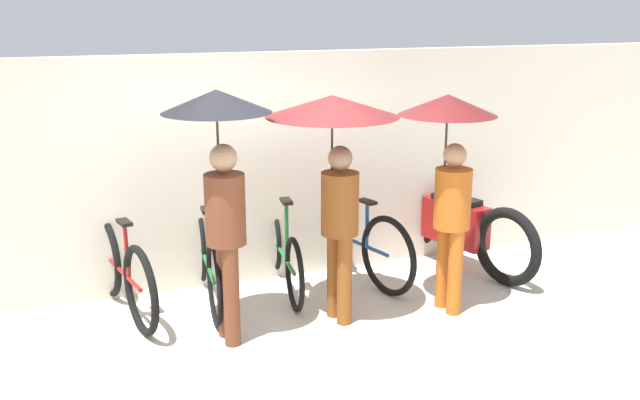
% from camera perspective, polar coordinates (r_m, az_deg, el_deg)
% --- Properties ---
extents(ground_plane, '(30.00, 30.00, 0.00)m').
position_cam_1_polar(ground_plane, '(5.73, -2.24, -12.37)').
color(ground_plane, beige).
extents(back_wall, '(11.38, 0.12, 2.24)m').
position_cam_1_polar(back_wall, '(6.91, -6.99, 2.31)').
color(back_wall, beige).
rests_on(back_wall, ground).
extents(parked_bicycle_0, '(0.51, 1.72, 1.09)m').
position_cam_1_polar(parked_bicycle_0, '(6.55, -15.54, -5.48)').
color(parked_bicycle_0, black).
rests_on(parked_bicycle_0, ground).
extents(parked_bicycle_1, '(0.44, 1.83, 0.97)m').
position_cam_1_polar(parked_bicycle_1, '(6.66, -9.07, -4.77)').
color(parked_bicycle_1, black).
rests_on(parked_bicycle_1, ground).
extents(parked_bicycle_2, '(0.44, 1.71, 1.11)m').
position_cam_1_polar(parked_bicycle_2, '(6.88, -2.97, -4.21)').
color(parked_bicycle_2, black).
rests_on(parked_bicycle_2, ground).
extents(parked_bicycle_3, '(0.58, 1.73, 1.09)m').
position_cam_1_polar(parked_bicycle_3, '(7.10, 2.84, -3.26)').
color(parked_bicycle_3, black).
rests_on(parked_bicycle_3, ground).
extents(pedestrian_leading, '(0.86, 0.86, 2.04)m').
position_cam_1_polar(pedestrian_leading, '(5.60, -7.97, 3.56)').
color(pedestrian_leading, brown).
rests_on(pedestrian_leading, ground).
extents(pedestrian_center, '(1.12, 1.12, 1.95)m').
position_cam_1_polar(pedestrian_center, '(5.94, 1.16, 4.86)').
color(pedestrian_center, brown).
rests_on(pedestrian_center, ground).
extents(pedestrian_trailing, '(0.85, 0.85, 1.93)m').
position_cam_1_polar(pedestrian_trailing, '(6.25, 10.31, 3.94)').
color(pedestrian_trailing, '#B25619').
rests_on(pedestrian_trailing, ground).
extents(motorcycle, '(0.82, 2.09, 0.96)m').
position_cam_1_polar(motorcycle, '(7.57, 10.75, -2.06)').
color(motorcycle, black).
rests_on(motorcycle, ground).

